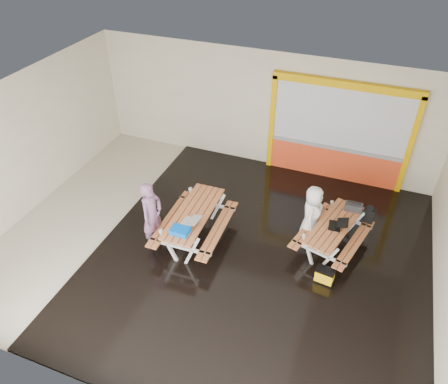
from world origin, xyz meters
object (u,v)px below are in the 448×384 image
at_px(laptop_left, 190,222).
at_px(dark_case, 320,234).
at_px(person_left, 152,215).
at_px(toolbox, 354,207).
at_px(person_right, 312,214).
at_px(laptop_right, 338,225).
at_px(picnic_table_left, 194,219).
at_px(backpack, 369,214).
at_px(picnic_table_right, 333,230).
at_px(fluke_bag, 325,276).
at_px(blue_pouch, 180,231).

relative_size(laptop_left, dark_case, 1.27).
height_order(person_left, laptop_left, person_left).
distance_m(person_left, toolbox, 4.75).
xyz_separation_m(person_right, laptop_left, (-2.49, -1.38, 0.11)).
relative_size(person_right, laptop_right, 3.39).
bearing_deg(person_left, picnic_table_left, -51.73).
xyz_separation_m(laptop_right, backpack, (0.64, 0.80, -0.12)).
bearing_deg(laptop_left, toolbox, 29.88).
xyz_separation_m(person_left, dark_case, (3.66, 1.65, -0.79)).
relative_size(picnic_table_right, backpack, 5.10).
xyz_separation_m(person_left, fluke_bag, (4.03, 0.24, -0.69)).
bearing_deg(person_left, dark_case, -57.71).
bearing_deg(dark_case, person_left, -155.80).
bearing_deg(picnic_table_left, dark_case, 22.31).
bearing_deg(fluke_bag, toolbox, 81.29).
xyz_separation_m(picnic_table_left, person_left, (-0.84, -0.49, 0.25)).
distance_m(picnic_table_left, fluke_bag, 3.23).
xyz_separation_m(person_left, backpack, (4.68, 2.08, -0.20)).
height_order(blue_pouch, dark_case, blue_pouch).
xyz_separation_m(laptop_right, fluke_bag, (-0.02, -1.05, -0.62)).
relative_size(person_left, backpack, 3.95).
xyz_separation_m(backpack, fluke_bag, (-0.65, -1.84, -0.50)).
bearing_deg(person_left, picnic_table_right, -63.12).
relative_size(backpack, dark_case, 1.18).
bearing_deg(toolbox, backpack, 9.02).
distance_m(laptop_right, dark_case, 0.89).
height_order(backpack, dark_case, backpack).
height_order(laptop_left, backpack, laptop_left).
xyz_separation_m(person_left, blue_pouch, (0.85, -0.27, 0.02)).
bearing_deg(backpack, picnic_table_right, -134.00).
bearing_deg(toolbox, laptop_right, -109.29).
xyz_separation_m(picnic_table_left, laptop_left, (0.09, -0.40, 0.27)).
bearing_deg(picnic_table_left, laptop_left, -77.01).
distance_m(laptop_left, backpack, 4.25).
height_order(picnic_table_left, blue_pouch, blue_pouch).
relative_size(picnic_table_left, fluke_bag, 5.09).
bearing_deg(blue_pouch, backpack, 31.53).
bearing_deg(fluke_bag, picnic_table_left, 175.56).
height_order(person_left, backpack, person_left).
height_order(picnic_table_left, person_left, person_left).
height_order(laptop_right, blue_pouch, blue_pouch).
xyz_separation_m(laptop_left, toolbox, (3.37, 1.94, -0.06)).
xyz_separation_m(blue_pouch, dark_case, (2.81, 1.91, -0.81)).
relative_size(toolbox, dark_case, 1.11).
bearing_deg(person_right, picnic_table_right, -102.28).
bearing_deg(picnic_table_right, backpack, 46.00).
relative_size(laptop_left, blue_pouch, 1.14).
distance_m(toolbox, fluke_bag, 1.92).
bearing_deg(laptop_right, fluke_bag, -90.85).
bearing_deg(dark_case, backpack, 23.20).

